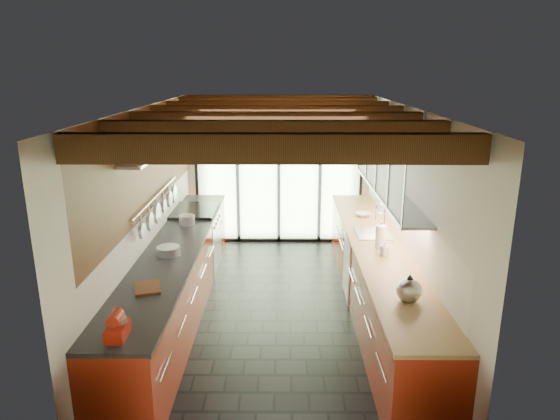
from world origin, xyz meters
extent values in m
plane|color=black|center=(0.00, 0.00, 0.00)|extent=(5.50, 5.50, 0.00)
plane|color=silver|center=(0.00, 2.75, 1.30)|extent=(3.20, 0.00, 3.20)
plane|color=silver|center=(0.00, -2.75, 1.30)|extent=(3.20, 0.00, 3.20)
plane|color=silver|center=(-1.60, 0.00, 1.30)|extent=(0.00, 5.50, 5.50)
plane|color=silver|center=(1.60, 0.00, 1.30)|extent=(0.00, 5.50, 5.50)
plane|color=#472814|center=(0.00, 0.00, 2.60)|extent=(5.50, 5.50, 0.00)
cube|color=#593316|center=(0.00, -2.25, 2.48)|extent=(3.14, 0.14, 0.22)
cube|color=#593316|center=(0.00, -1.35, 2.48)|extent=(3.14, 0.14, 0.22)
cube|color=#593316|center=(0.00, -0.45, 2.48)|extent=(3.14, 0.14, 0.22)
cube|color=#593316|center=(0.00, 0.45, 2.48)|extent=(3.14, 0.14, 0.22)
cube|color=#593316|center=(0.00, 1.35, 2.48)|extent=(3.14, 0.14, 0.22)
cube|color=#593316|center=(0.00, 2.25, 2.48)|extent=(3.14, 0.14, 0.22)
cube|color=brown|center=(0.00, 2.71, 2.35)|extent=(3.14, 0.06, 0.50)
plane|color=brown|center=(-1.57, 0.20, 1.98)|extent=(0.00, 4.90, 4.90)
plane|color=#C6EAAD|center=(0.00, 2.73, 1.08)|extent=(2.90, 0.00, 2.90)
cube|color=black|center=(-1.45, 2.72, 1.07)|extent=(0.05, 0.04, 2.15)
cube|color=black|center=(1.45, 2.72, 1.07)|extent=(0.05, 0.04, 2.15)
cube|color=black|center=(0.00, 2.69, 1.07)|extent=(0.06, 0.05, 2.15)
cube|color=black|center=(0.00, 2.69, 2.15)|extent=(2.90, 0.05, 0.06)
cylinder|color=red|center=(0.00, 2.67, 2.35)|extent=(0.34, 0.04, 0.34)
cylinder|color=beige|center=(0.00, 2.65, 2.35)|extent=(0.28, 0.02, 0.28)
cube|color=maroon|center=(-1.28, 0.00, 0.44)|extent=(0.65, 5.00, 0.88)
cube|color=black|center=(-1.28, 0.00, 0.90)|extent=(0.68, 5.00, 0.04)
cube|color=silver|center=(-1.28, 1.45, 0.44)|extent=(0.66, 0.90, 0.90)
cube|color=black|center=(-1.28, 1.45, 0.93)|extent=(0.65, 0.90, 0.06)
cube|color=maroon|center=(1.28, 0.00, 0.44)|extent=(0.65, 5.00, 0.88)
cube|color=tan|center=(1.28, 0.00, 0.90)|extent=(0.68, 5.00, 0.04)
cube|color=white|center=(0.95, 0.40, 0.44)|extent=(0.02, 0.60, 0.84)
cube|color=silver|center=(1.28, 0.40, 0.93)|extent=(0.45, 0.52, 0.02)
cylinder|color=silver|center=(1.42, 0.40, 1.10)|extent=(0.02, 0.02, 0.34)
torus|color=silver|center=(1.36, 0.40, 1.27)|extent=(0.14, 0.02, 0.14)
plane|color=silver|center=(1.26, 0.30, 1.85)|extent=(0.00, 3.00, 3.00)
cube|color=#9EA0A5|center=(1.43, 0.30, 1.51)|extent=(0.34, 3.00, 0.03)
cube|color=#9EA0A5|center=(1.43, 0.30, 2.19)|extent=(0.34, 3.00, 0.03)
cylinder|color=silver|center=(-1.54, 0.30, 1.47)|extent=(0.02, 2.20, 0.02)
cube|color=silver|center=(-1.45, 0.20, 2.10)|extent=(0.28, 2.60, 0.03)
cylinder|color=silver|center=(-1.50, -0.60, 1.29)|extent=(0.04, 0.18, 0.18)
cylinder|color=silver|center=(-1.50, -0.25, 1.29)|extent=(0.04, 0.22, 0.22)
cylinder|color=silver|center=(-1.50, 0.10, 1.29)|extent=(0.04, 0.26, 0.26)
cylinder|color=silver|center=(-1.50, 0.45, 1.29)|extent=(0.04, 0.18, 0.18)
cylinder|color=silver|center=(-1.50, 0.80, 1.29)|extent=(0.04, 0.22, 0.22)
cylinder|color=silver|center=(-1.50, 1.10, 1.29)|extent=(0.04, 0.26, 0.26)
cube|color=#AF1E0E|center=(-1.27, -2.25, 0.98)|extent=(0.16, 0.27, 0.11)
cylinder|color=#AF1E0E|center=(-1.27, -2.27, 1.11)|extent=(0.11, 0.17, 0.10)
cylinder|color=silver|center=(-1.27, -2.20, 1.01)|extent=(0.14, 0.14, 0.11)
cylinder|color=silver|center=(-1.27, 0.79, 0.99)|extent=(0.23, 0.23, 0.14)
cylinder|color=silver|center=(-1.27, -0.39, 0.97)|extent=(0.34, 0.34, 0.10)
cube|color=brown|center=(-1.27, -1.33, 0.93)|extent=(0.32, 0.39, 0.03)
sphere|color=silver|center=(1.27, -1.57, 1.04)|extent=(0.29, 0.29, 0.24)
cone|color=black|center=(1.27, -1.57, 1.17)|extent=(0.11, 0.11, 0.07)
cylinder|color=silver|center=(1.27, -1.44, 1.05)|extent=(0.05, 0.09, 0.05)
cylinder|color=white|center=(1.27, -0.12, 1.06)|extent=(0.15, 0.15, 0.28)
cylinder|color=silver|center=(1.27, -0.12, 1.23)|extent=(0.03, 0.03, 0.05)
imported|color=silver|center=(1.27, -0.39, 1.01)|extent=(0.10, 0.11, 0.18)
imported|color=silver|center=(1.27, 1.22, 0.95)|extent=(0.25, 0.25, 0.05)
camera|label=1|loc=(0.08, -5.88, 3.05)|focal=32.00mm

